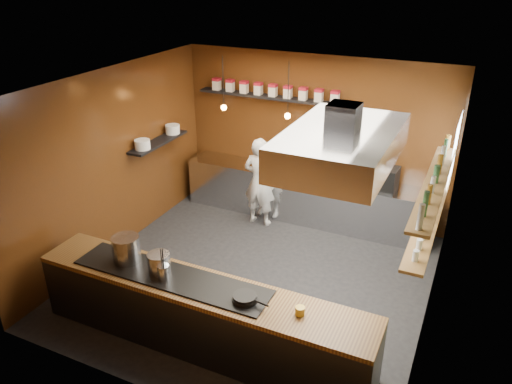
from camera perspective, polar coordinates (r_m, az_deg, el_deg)
The scene contains 26 objects.
floor at distance 7.81m, azimuth -0.11°, elevation -9.82°, with size 5.00×5.00×0.00m, color black.
back_wall at distance 9.21m, azimuth 6.54°, elevation 6.18°, with size 5.00×5.00×0.00m, color #391F0A.
left_wall at distance 8.34m, azimuth -15.89°, elevation 3.28°, with size 5.00×5.00×0.00m, color #391F0A.
right_wall at distance 6.51m, azimuth 20.27°, elevation -3.77°, with size 5.00×5.00×0.00m, color #454327.
ceiling at distance 6.56m, azimuth -0.13°, elevation 12.15°, with size 5.00×5.00×0.00m, color silver.
window_pane at distance 7.92m, azimuth 21.74°, elevation 4.35°, with size 1.00×1.00×0.00m, color white.
prep_counter at distance 9.32m, azimuth 5.56°, elevation -0.52°, with size 4.60×0.65×0.90m, color silver.
pass_counter at distance 6.41m, azimuth -6.42°, elevation -13.81°, with size 4.40×0.72×0.94m.
tin_shelf at distance 9.20m, azimuth 1.07°, elevation 10.87°, with size 2.60×0.26×0.04m, color black.
plate_shelf at distance 8.95m, azimuth -11.08°, elevation 5.64°, with size 0.30×1.40×0.04m, color black.
bottle_shelf_upper at distance 6.61m, azimuth 19.74°, elevation 0.84°, with size 0.26×2.80×0.04m, color olive.
bottle_shelf_lower at distance 6.81m, azimuth 19.16°, elevation -2.76°, with size 0.26×2.80×0.04m, color olive.
extractor_hood at distance 5.91m, azimuth 9.73°, elevation 5.28°, with size 1.20×2.00×0.72m.
pendant_left at distance 8.85m, azimuth -3.71°, elevation 9.92°, with size 0.10×0.10×0.95m.
pendant_right at distance 8.36m, azimuth 3.63°, elevation 9.00°, with size 0.10×0.10×0.95m.
storage_tins at distance 9.11m, azimuth 1.96°, elevation 11.57°, with size 2.43×0.13×0.22m.
plate_stacks at distance 8.92m, azimuth -11.13°, elevation 6.25°, with size 0.26×1.16×0.16m.
bottles at distance 6.56m, azimuth 19.91°, elevation 1.96°, with size 0.06×2.66×0.24m.
wine_glasses at distance 6.77m, azimuth 19.27°, elevation -2.12°, with size 0.07×2.37×0.13m.
stockpot_large at distance 6.62m, azimuth -14.61°, elevation -6.31°, with size 0.36×0.36×0.35m, color #B5B7BD.
stockpot_small at distance 6.32m, azimuth -11.02°, elevation -8.00°, with size 0.28×0.28×0.26m, color silver.
utensil_crock at distance 6.22m, azimuth -10.54°, elevation -8.98°, with size 0.15×0.15×0.19m, color silver.
frying_pan at distance 5.80m, azimuth -1.26°, elevation -12.00°, with size 0.47×0.30×0.07m.
butter_jar at distance 5.65m, azimuth 5.05°, elevation -13.37°, with size 0.11×0.11×0.10m, color gold.
espresso_machine at distance 8.68m, azimuth 14.52°, elevation 1.46°, with size 0.41×0.39×0.41m, color black.
chef at distance 8.97m, azimuth 0.42°, elevation 1.18°, with size 0.60×0.40×1.65m, color silver.
Camera 1 is at (2.72, -5.78, 4.49)m, focal length 35.00 mm.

